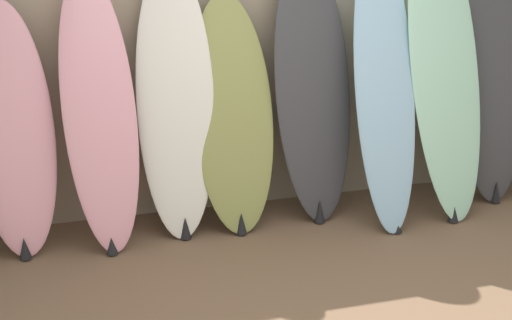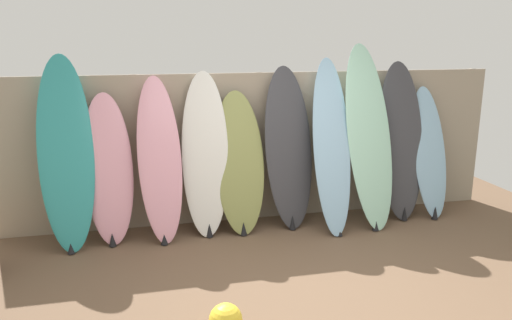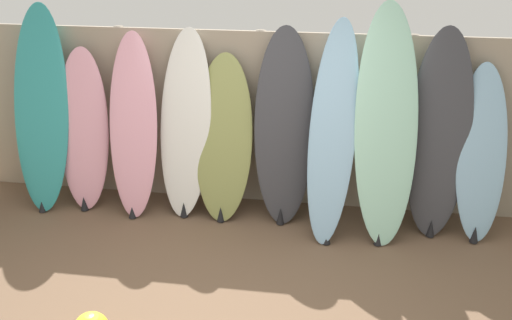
% 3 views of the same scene
% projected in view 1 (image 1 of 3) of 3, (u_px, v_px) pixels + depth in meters
% --- Properties ---
extents(fence_back, '(6.08, 0.11, 1.80)m').
position_uv_depth(fence_back, '(262.00, 87.00, 5.26)').
color(fence_back, gray).
rests_on(fence_back, ground).
extents(surfboard_pink_1, '(0.56, 0.50, 1.64)m').
position_uv_depth(surfboard_pink_1, '(13.00, 132.00, 4.53)').
color(surfboard_pink_1, pink).
rests_on(surfboard_pink_1, ground).
extents(surfboard_pink_2, '(0.53, 0.60, 1.81)m').
position_uv_depth(surfboard_pink_2, '(100.00, 115.00, 4.60)').
color(surfboard_pink_2, pink).
rests_on(surfboard_pink_2, ground).
extents(surfboard_white_3, '(0.57, 0.56, 1.84)m').
position_uv_depth(surfboard_white_3, '(176.00, 104.00, 4.80)').
color(surfboard_white_3, white).
rests_on(surfboard_white_3, ground).
extents(surfboard_olive_4, '(0.58, 0.52, 1.62)m').
position_uv_depth(surfboard_olive_4, '(233.00, 117.00, 4.90)').
color(surfboard_olive_4, olive).
rests_on(surfboard_olive_4, ground).
extents(surfboard_charcoal_5, '(0.62, 0.54, 1.89)m').
position_uv_depth(surfboard_charcoal_5, '(313.00, 91.00, 5.03)').
color(surfboard_charcoal_5, '#38383D').
rests_on(surfboard_charcoal_5, ground).
extents(surfboard_skyblue_6, '(0.51, 0.83, 1.98)m').
position_uv_depth(surfboard_skyblue_6, '(385.00, 86.00, 4.97)').
color(surfboard_skyblue_6, '#8CB7D6').
rests_on(surfboard_skyblue_6, ground).
extents(surfboard_seafoam_7, '(0.65, 0.77, 2.14)m').
position_uv_depth(surfboard_seafoam_7, '(445.00, 70.00, 5.08)').
color(surfboard_seafoam_7, '#9ED6BC').
rests_on(surfboard_seafoam_7, ground).
extents(surfboard_charcoal_8, '(0.60, 0.54, 1.93)m').
position_uv_depth(surfboard_charcoal_8, '(493.00, 76.00, 5.38)').
color(surfboard_charcoal_8, '#38383D').
rests_on(surfboard_charcoal_8, ground).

